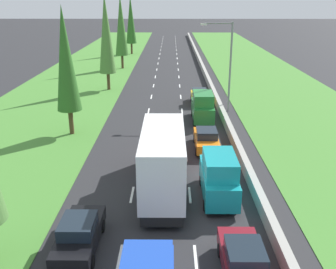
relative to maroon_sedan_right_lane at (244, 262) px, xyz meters
The scene contains 17 objects.
ground_plane 46.42m from the maroon_sedan_right_lane, 94.56° to the left, with size 300.00×300.00×0.00m, color #28282B.
grass_verge_left 49.07m from the maroon_sedan_right_lane, 109.46° to the left, with size 14.00×140.00×0.04m, color #478433.
grass_verge_right 47.48m from the maroon_sedan_right_lane, 77.03° to the left, with size 14.00×140.00×0.04m, color #478433.
median_barrier 46.31m from the maroon_sedan_right_lane, 87.52° to the left, with size 0.44×120.00×0.85m, color #9E9B93.
lane_markings 46.42m from the maroon_sedan_right_lane, 94.56° to the left, with size 3.64×116.00×0.01m.
maroon_sedan_right_lane is the anchor object (origin of this frame).
black_sedan_left_lane 7.65m from the maroon_sedan_right_lane, 165.13° to the left, with size 1.82×4.50×1.64m.
teal_van_right_lane 6.96m from the maroon_sedan_right_lane, 92.32° to the left, with size 1.96×4.90×2.82m.
orange_sedan_right_lane 14.76m from the maroon_sedan_right_lane, 91.26° to the left, with size 1.82×4.50×1.64m.
white_box_truck_centre_lane 8.67m from the maroon_sedan_right_lane, 114.49° to the left, with size 2.46×9.40×4.18m.
green_van_right_lane 21.94m from the maroon_sedan_right_lane, 90.22° to the left, with size 1.96×4.90×2.82m.
yellow_hatchback_right_lane 28.36m from the maroon_sedan_right_lane, 89.93° to the left, with size 1.74×3.90×1.72m.
poplar_tree_second 22.33m from the maroon_sedan_right_lane, 122.87° to the left, with size 2.07×2.07×10.79m.
poplar_tree_third 37.17m from the maroon_sedan_right_lane, 107.58° to the left, with size 2.09×2.09×11.76m.
poplar_tree_fourth 51.85m from the maroon_sedan_right_lane, 102.49° to the left, with size 2.09×2.09×11.66m.
poplar_tree_fifth 68.28m from the maroon_sedan_right_lane, 99.51° to the left, with size 2.09×2.09×11.51m.
street_light_mast 25.86m from the maroon_sedan_right_lane, 84.34° to the left, with size 3.20×0.28×9.00m.
Camera 1 is at (0.60, 0.29, 11.37)m, focal length 41.21 mm.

